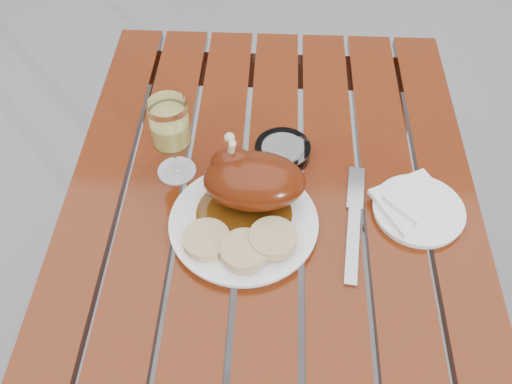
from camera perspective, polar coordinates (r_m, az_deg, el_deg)
ground at (r=1.73m, az=0.94°, el=-18.11°), size 60.00×60.00×0.00m
table at (r=1.39m, az=1.14°, el=-12.30°), size 0.80×1.20×0.75m
dinner_plate at (r=1.05m, az=-1.24°, el=-3.19°), size 0.36×0.36×0.02m
roast_duck at (r=1.04m, az=-0.53°, el=1.18°), size 0.20×0.19×0.14m
bread_dumplings at (r=1.00m, az=-1.50°, el=-5.11°), size 0.20×0.11×0.03m
wine_glass at (r=1.10m, az=-8.40°, el=5.19°), size 0.10×0.10×0.18m
side_plate at (r=1.12m, az=15.93°, el=-1.79°), size 0.20×0.20×0.01m
napkin at (r=1.11m, az=15.50°, el=-0.97°), size 0.17×0.17×0.01m
ashtray at (r=1.17m, az=2.68°, el=4.09°), size 0.15×0.15×0.03m
fork at (r=1.06m, az=-4.00°, el=-3.14°), size 0.06×0.20×0.01m
knife at (r=1.07m, az=9.71°, el=-3.85°), size 0.05×0.24×0.01m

